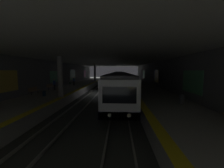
# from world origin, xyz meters

# --- Properties ---
(ground_plane) EXTENTS (120.00, 120.00, 0.00)m
(ground_plane) POSITION_xyz_m (0.00, 0.00, 0.00)
(ground_plane) COLOR #383A38
(track_left) EXTENTS (60.00, 1.53, 0.16)m
(track_left) POSITION_xyz_m (0.00, -2.20, 0.08)
(track_left) COLOR gray
(track_left) RESTS_ON ground
(track_right) EXTENTS (60.00, 1.53, 0.16)m
(track_right) POSITION_xyz_m (0.00, 2.20, 0.08)
(track_right) COLOR gray
(track_right) RESTS_ON ground
(platform_left) EXTENTS (60.00, 5.30, 1.06)m
(platform_left) POSITION_xyz_m (0.00, -6.55, 0.53)
(platform_left) COLOR #A8A59E
(platform_left) RESTS_ON ground
(platform_right) EXTENTS (60.00, 5.30, 1.06)m
(platform_right) POSITION_xyz_m (0.00, 6.55, 0.53)
(platform_right) COLOR #A8A59E
(platform_right) RESTS_ON ground
(wall_left) EXTENTS (60.00, 0.56, 5.60)m
(wall_left) POSITION_xyz_m (0.02, -9.45, 2.80)
(wall_left) COLOR slate
(wall_left) RESTS_ON ground
(wall_right) EXTENTS (60.00, 0.56, 5.60)m
(wall_right) POSITION_xyz_m (0.05, 9.45, 2.80)
(wall_right) COLOR slate
(wall_right) RESTS_ON ground
(ceiling_slab) EXTENTS (60.00, 19.40, 0.40)m
(ceiling_slab) POSITION_xyz_m (0.00, 0.00, 5.80)
(ceiling_slab) COLOR #ADAAA3
(ceiling_slab) RESTS_ON wall_left
(pillar_near) EXTENTS (0.56, 0.56, 4.55)m
(pillar_near) POSITION_xyz_m (-8.15, 4.35, 3.33)
(pillar_near) COLOR gray
(pillar_near) RESTS_ON platform_right
(pillar_far) EXTENTS (0.56, 0.56, 4.55)m
(pillar_far) POSITION_xyz_m (13.77, 4.35, 3.33)
(pillar_far) COLOR gray
(pillar_far) RESTS_ON platform_right
(metro_train) EXTENTS (40.26, 2.83, 3.49)m
(metro_train) POSITION_xyz_m (5.90, -2.20, 2.03)
(metro_train) COLOR silver
(metro_train) RESTS_ON track_left
(bench_left_mid) EXTENTS (1.70, 0.47, 0.86)m
(bench_left_mid) POSITION_xyz_m (14.99, -8.53, 1.57)
(bench_left_mid) COLOR #262628
(bench_left_mid) RESTS_ON platform_left
(bench_right_mid) EXTENTS (1.70, 0.47, 0.86)m
(bench_right_mid) POSITION_xyz_m (-6.47, 8.53, 1.57)
(bench_right_mid) COLOR #262628
(bench_right_mid) RESTS_ON platform_right
(bench_right_far) EXTENTS (1.70, 0.47, 0.86)m
(bench_right_far) POSITION_xyz_m (-2.35, 8.53, 1.57)
(bench_right_far) COLOR #262628
(bench_right_far) RESTS_ON platform_right
(person_waiting_near) EXTENTS (0.60, 0.23, 1.69)m
(person_waiting_near) POSITION_xyz_m (3.76, 6.81, 1.97)
(person_waiting_near) COLOR #252525
(person_waiting_near) RESTS_ON platform_right
(person_walking_mid) EXTENTS (0.60, 0.23, 1.69)m
(person_walking_mid) POSITION_xyz_m (-2.87, 7.61, 1.97)
(person_walking_mid) COLOR black
(person_walking_mid) RESTS_ON platform_right
(person_standing_far) EXTENTS (0.60, 0.23, 1.67)m
(person_standing_far) POSITION_xyz_m (9.53, -5.37, 1.96)
(person_standing_far) COLOR black
(person_standing_far) RESTS_ON platform_left
(suitcase_rolling) EXTENTS (0.36, 0.22, 0.91)m
(suitcase_rolling) POSITION_xyz_m (-7.80, 6.48, 1.35)
(suitcase_rolling) COLOR navy
(suitcase_rolling) RESTS_ON platform_right
(backpack_on_floor) EXTENTS (0.30, 0.20, 0.40)m
(backpack_on_floor) POSITION_xyz_m (6.09, 8.49, 1.25)
(backpack_on_floor) COLOR #1E512D
(backpack_on_floor) RESTS_ON platform_right
(trash_bin) EXTENTS (0.44, 0.44, 0.85)m
(trash_bin) POSITION_xyz_m (-10.68, -7.80, 1.48)
(trash_bin) COLOR #595B5E
(trash_bin) RESTS_ON platform_left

